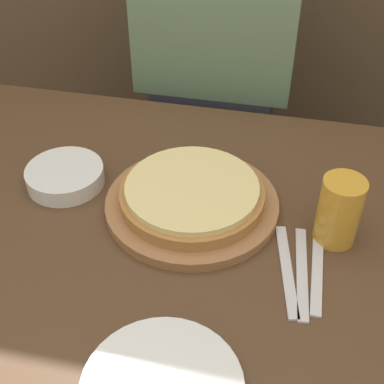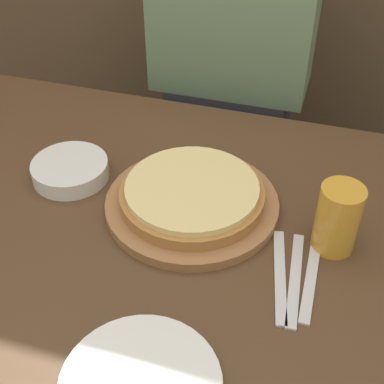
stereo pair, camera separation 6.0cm
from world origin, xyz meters
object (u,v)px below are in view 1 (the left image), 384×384
object	(u,v)px
fork	(287,270)
pizza_on_board	(192,198)
beer_glass	(340,208)
diner_person	(214,113)
side_bowl	(65,176)
spoon	(317,275)
dinner_knife	(302,272)

from	to	relation	value
fork	pizza_on_board	bearing A→B (deg)	147.30
beer_glass	fork	size ratio (longest dim) A/B	0.62
diner_person	pizza_on_board	bearing A→B (deg)	-84.54
pizza_on_board	beer_glass	distance (m)	0.27
pizza_on_board	side_bowl	distance (m)	0.26
pizza_on_board	fork	bearing A→B (deg)	-32.70
diner_person	fork	bearing A→B (deg)	-69.92
beer_glass	side_bowl	distance (m)	0.53
beer_glass	side_bowl	bearing A→B (deg)	175.25
pizza_on_board	beer_glass	xyz separation A→B (m)	(0.26, -0.02, 0.04)
pizza_on_board	spoon	distance (m)	0.27
side_bowl	spoon	world-z (taller)	side_bowl
side_bowl	spoon	bearing A→B (deg)	-15.78
beer_glass	pizza_on_board	bearing A→B (deg)	175.01
pizza_on_board	beer_glass	bearing A→B (deg)	-4.99
fork	dinner_knife	size ratio (longest dim) A/B	0.99
beer_glass	fork	xyz separation A→B (m)	(-0.08, -0.10, -0.07)
fork	diner_person	xyz separation A→B (m)	(-0.24, 0.66, -0.12)
pizza_on_board	spoon	world-z (taller)	pizza_on_board
fork	spoon	size ratio (longest dim) A/B	1.17
beer_glass	spoon	size ratio (longest dim) A/B	0.73
side_bowl	dinner_knife	distance (m)	0.50
side_bowl	fork	xyz separation A→B (m)	(0.45, -0.14, -0.02)
beer_glass	side_bowl	world-z (taller)	beer_glass
dinner_knife	diner_person	world-z (taller)	diner_person
pizza_on_board	dinner_knife	xyz separation A→B (m)	(0.21, -0.12, -0.02)
fork	spoon	world-z (taller)	same
fork	beer_glass	bearing A→B (deg)	52.63
dinner_knife	fork	bearing A→B (deg)	-180.00
fork	spoon	distance (m)	0.05
side_bowl	diner_person	xyz separation A→B (m)	(0.21, 0.52, -0.14)
pizza_on_board	side_bowl	size ratio (longest dim) A/B	2.12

